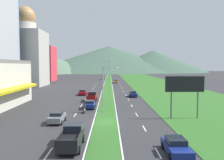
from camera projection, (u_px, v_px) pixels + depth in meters
The scene contains 47 objects.
ground_plane at pixel (106, 122), 32.96m from camera, with size 600.00×600.00×0.00m, color #2D2D30.
grass_median at pixel (108, 86), 92.83m from camera, with size 3.20×240.00×0.06m, color #2D6023.
grass_verge_right at pixel (159, 85), 93.08m from camera, with size 24.00×240.00×0.06m, color #2D6023.
lane_dash_left_1 at pixel (49, 153), 21.27m from camera, with size 0.16×2.80×0.01m, color silver.
lane_dash_left_2 at pixel (66, 129), 29.59m from camera, with size 0.16×2.80×0.01m, color silver.
lane_dash_left_3 at pixel (75, 115), 37.92m from camera, with size 0.16×2.80×0.01m, color silver.
lane_dash_left_4 at pixel (81, 106), 46.25m from camera, with size 0.16×2.80×0.01m, color silver.
lane_dash_left_5 at pixel (86, 100), 54.58m from camera, with size 0.16×2.80×0.01m, color silver.
lane_dash_left_6 at pixel (89, 95), 62.90m from camera, with size 0.16×2.80×0.01m, color silver.
lane_dash_left_7 at pixel (91, 92), 71.23m from camera, with size 0.16×2.80×0.01m, color silver.
lane_dash_left_8 at pixel (93, 89), 79.56m from camera, with size 0.16×2.80×0.01m, color silver.
lane_dash_left_9 at pixel (95, 87), 87.89m from camera, with size 0.16×2.80×0.01m, color silver.
lane_dash_left_10 at pixel (96, 85), 96.21m from camera, with size 0.16×2.80×0.01m, color silver.
lane_dash_left_11 at pixel (97, 83), 104.54m from camera, with size 0.16×2.80×0.01m, color silver.
lane_dash_left_12 at pixel (98, 82), 112.87m from camera, with size 0.16×2.80×0.01m, color silver.
lane_dash_right_1 at pixel (158, 153), 21.39m from camera, with size 0.16×2.80×0.01m, color silver.
lane_dash_right_2 at pixel (144, 128), 29.72m from camera, with size 0.16×2.80×0.01m, color silver.
lane_dash_right_3 at pixel (137, 115), 38.04m from camera, with size 0.16×2.80×0.01m, color silver.
lane_dash_right_4 at pixel (132, 106), 46.37m from camera, with size 0.16×2.80×0.01m, color silver.
lane_dash_right_5 at pixel (128, 100), 54.70m from camera, with size 0.16×2.80×0.01m, color silver.
lane_dash_right_6 at pixel (126, 95), 63.03m from camera, with size 0.16×2.80×0.01m, color silver.
lane_dash_right_7 at pixel (124, 92), 71.35m from camera, with size 0.16×2.80×0.01m, color silver.
lane_dash_right_8 at pixel (122, 89), 79.68m from camera, with size 0.16×2.80×0.01m, color silver.
lane_dash_right_9 at pixel (121, 87), 88.01m from camera, with size 0.16×2.80×0.01m, color silver.
lane_dash_right_10 at pixel (120, 85), 96.34m from camera, with size 0.16×2.80×0.01m, color silver.
lane_dash_right_11 at pixel (119, 83), 104.66m from camera, with size 0.16×2.80×0.01m, color silver.
lane_dash_right_12 at pixel (118, 82), 112.99m from camera, with size 0.16×2.80×0.01m, color silver.
edge_line_median_left at pixel (104, 86), 92.81m from camera, with size 0.16×240.00×0.01m, color silver.
edge_line_median_right at pixel (112, 86), 92.85m from camera, with size 0.16×240.00×0.01m, color silver.
domed_building at pixel (26, 53), 90.94m from camera, with size 14.81×14.81×31.35m.
midrise_colored at pixel (41, 64), 120.33m from camera, with size 13.58×13.58×18.09m, color #D83847.
hill_far_left at pixel (29, 61), 268.76m from camera, with size 160.04×160.04×27.62m, color #516B56.
hill_far_center at pixel (109, 59), 317.41m from camera, with size 217.04×217.04×34.80m, color #3D5647.
hill_far_right at pixel (153, 61), 296.48m from camera, with size 135.66×135.66×27.52m, color #3D5647.
street_lamp_near at pixel (105, 85), 39.99m from camera, with size 2.83×0.47×8.07m.
street_lamp_mid at pixel (108, 74), 68.77m from camera, with size 3.37×0.42×9.55m.
billboard_roadside at pixel (185, 86), 34.87m from camera, with size 6.02×0.28×6.56m.
car_0 at pixel (83, 92), 63.44m from camera, with size 2.04×4.78×1.48m.
car_1 at pixel (90, 104), 43.64m from camera, with size 2.03×4.42×1.52m.
car_2 at pixel (133, 94), 59.64m from camera, with size 1.86×4.18×1.51m.
car_3 at pixel (176, 146), 21.06m from camera, with size 2.04×4.51×1.49m.
car_4 at pixel (103, 78), 131.39m from camera, with size 2.00×4.25×1.38m.
car_5 at pixel (116, 81), 106.41m from camera, with size 1.96×4.17×1.43m.
car_6 at pixel (57, 117), 32.60m from camera, with size 1.95×4.18×1.56m.
pickup_truck_0 at pixel (72, 137), 22.95m from camera, with size 2.18×5.40×2.00m.
pickup_truck_1 at pixel (92, 97), 52.48m from camera, with size 2.18×5.40×2.00m.
motorcycle_rider at pixel (84, 109), 39.34m from camera, with size 0.36×2.00×1.80m.
Camera 1 is at (0.55, -32.51, 8.16)m, focal length 36.76 mm.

